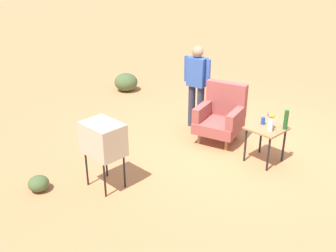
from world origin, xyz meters
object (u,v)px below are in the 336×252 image
(tv_on_stand, at_px, (103,139))
(person_standing, at_px, (197,82))
(side_table, at_px, (266,132))
(bottle_short_clear, at_px, (271,125))
(armchair, at_px, (221,115))
(flower_vase, at_px, (271,120))
(soda_can_blue, at_px, (263,121))
(bottle_wine_green, at_px, (286,120))

(tv_on_stand, xyz_separation_m, person_standing, (-0.59, 2.60, 0.16))
(side_table, xyz_separation_m, bottle_short_clear, (0.12, -0.07, 0.19))
(armchair, distance_m, flower_vase, 1.14)
(tv_on_stand, distance_m, flower_vase, 2.68)
(side_table, height_order, flower_vase, flower_vase)
(side_table, bearing_deg, armchair, 173.32)
(soda_can_blue, xyz_separation_m, flower_vase, (0.18, -0.06, 0.09))
(bottle_wine_green, bearing_deg, person_standing, 178.25)
(flower_vase, bearing_deg, bottle_short_clear, -49.13)
(armchair, height_order, person_standing, person_standing)
(armchair, relative_size, tv_on_stand, 1.03)
(tv_on_stand, bearing_deg, bottle_wine_green, 60.88)
(soda_can_blue, relative_size, bottle_short_clear, 0.61)
(side_table, relative_size, bottle_short_clear, 3.11)
(soda_can_blue, bearing_deg, bottle_short_clear, -30.24)
(tv_on_stand, xyz_separation_m, bottle_wine_green, (1.41, 2.54, -0.00))
(person_standing, bearing_deg, tv_on_stand, -77.15)
(soda_can_blue, bearing_deg, bottle_wine_green, 15.75)
(soda_can_blue, height_order, bottle_short_clear, bottle_short_clear)
(armchair, relative_size, soda_can_blue, 8.69)
(person_standing, relative_size, bottle_wine_green, 5.12)
(side_table, distance_m, soda_can_blue, 0.21)
(side_table, height_order, soda_can_blue, soda_can_blue)
(armchair, xyz_separation_m, soda_can_blue, (0.92, -0.05, 0.18))
(soda_can_blue, distance_m, flower_vase, 0.21)
(side_table, height_order, bottle_short_clear, bottle_short_clear)
(person_standing, relative_size, flower_vase, 6.19)
(flower_vase, bearing_deg, armchair, 173.85)
(side_table, height_order, bottle_wine_green, bottle_wine_green)
(person_standing, xyz_separation_m, soda_can_blue, (1.65, -0.16, -0.26))
(armchair, bearing_deg, bottle_short_clear, -9.51)
(armchair, distance_m, bottle_short_clear, 1.20)
(side_table, relative_size, bottle_wine_green, 1.94)
(bottle_short_clear, height_order, bottle_wine_green, bottle_wine_green)
(tv_on_stand, bearing_deg, flower_vase, 62.51)
(armchair, relative_size, side_table, 1.70)
(armchair, bearing_deg, person_standing, 171.61)
(side_table, bearing_deg, soda_can_blue, 150.47)
(person_standing, bearing_deg, bottle_short_clear, -9.08)
(bottle_short_clear, xyz_separation_m, flower_vase, (-0.07, 0.08, 0.05))
(bottle_short_clear, bearing_deg, tv_on_stand, -119.54)
(bottle_wine_green, relative_size, flower_vase, 1.21)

